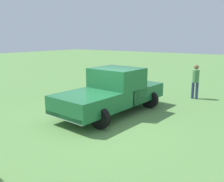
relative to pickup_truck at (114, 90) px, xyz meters
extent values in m
plane|color=#5B8C47|center=(-0.21, 1.10, -0.92)|extent=(80.00, 80.00, 0.00)
cylinder|color=black|center=(-0.68, 1.76, -0.55)|extent=(0.74, 0.22, 0.74)
cylinder|color=black|center=(0.90, 1.66, -0.55)|extent=(0.74, 0.22, 0.74)
cylinder|color=black|center=(-0.89, -1.40, -0.55)|extent=(0.74, 0.22, 0.74)
cylinder|color=black|center=(0.70, -1.51, -0.55)|extent=(0.74, 0.22, 0.74)
cube|color=#1E6638|center=(0.10, 1.61, -0.21)|extent=(2.01, 2.10, 0.64)
cube|color=#1E6638|center=(-0.01, -0.17, 0.17)|extent=(1.99, 1.71, 1.40)
cube|color=slate|center=(-0.01, -0.17, 0.61)|extent=(1.82, 1.46, 0.48)
cube|color=#1E6638|center=(-0.07, -1.16, -0.23)|extent=(2.04, 2.50, 0.60)
cube|color=silver|center=(0.16, 2.54, -0.47)|extent=(1.82, 0.24, 0.16)
cylinder|color=navy|center=(-1.85, -4.15, -0.51)|extent=(0.14, 0.14, 0.81)
cylinder|color=navy|center=(-2.05, -4.15, -0.51)|extent=(0.14, 0.14, 0.81)
cylinder|color=#477F4C|center=(-1.95, -4.15, 0.20)|extent=(0.33, 0.33, 0.61)
sphere|color=brown|center=(-1.95, -4.15, 0.66)|extent=(0.22, 0.22, 0.22)
camera|label=1|loc=(-5.45, 7.64, 2.05)|focal=38.52mm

